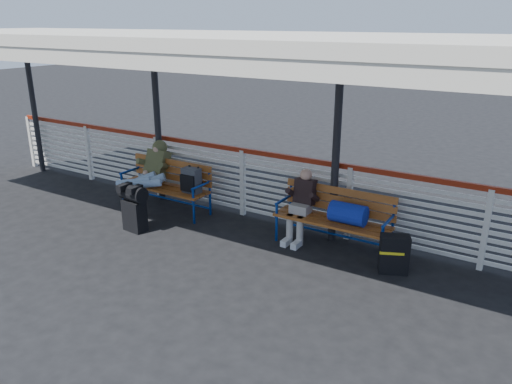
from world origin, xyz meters
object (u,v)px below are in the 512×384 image
Objects in this scene: bench_right at (341,213)px; suitcase_side at (394,254)px; companion_person at (301,205)px; bench_left at (174,181)px; luggage_stack at (134,206)px; traveler_man at (146,177)px.

suitcase_side is at bearing -18.34° from bench_right.
bench_right is 1.04m from suitcase_side.
companion_person is at bearing -178.86° from bench_right.
companion_person reaches higher than bench_right.
luggage_stack is at bearing -89.21° from bench_left.
bench_right is 1.10× the size of traveler_man.
companion_person reaches higher than suitcase_side.
companion_person reaches higher than bench_left.
bench_left reaches higher than luggage_stack.
suitcase_side is (4.46, 0.14, -0.42)m from traveler_man.
traveler_man reaches higher than suitcase_side.
traveler_man is at bearing -172.69° from bench_right.
luggage_stack is 0.81m from traveler_man.
bench_left is 4.14m from suitcase_side.
bench_left is 0.49m from traveler_man.
traveler_man reaches higher than luggage_stack.
suitcase_side is (4.13, -0.21, -0.31)m from bench_left.
companion_person reaches higher than luggage_stack.
luggage_stack is 3.38m from bench_right.
traveler_man is (-0.35, 0.69, 0.26)m from luggage_stack.
traveler_man is (-3.52, -0.45, 0.11)m from bench_right.
bench_left and bench_right have the same top height.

